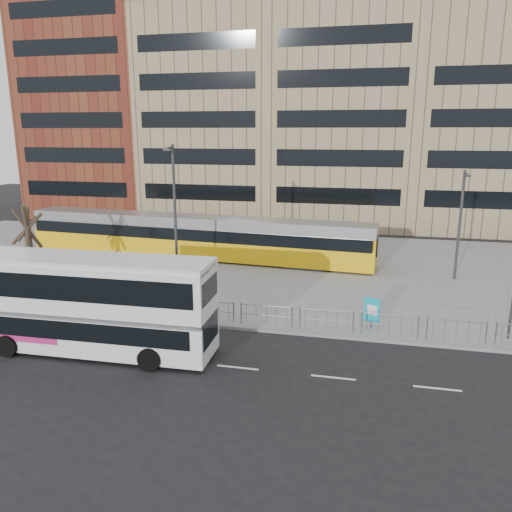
% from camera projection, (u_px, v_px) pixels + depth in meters
% --- Properties ---
extents(ground, '(120.00, 120.00, 0.00)m').
position_uv_depth(ground, '(220.00, 328.00, 25.22)').
color(ground, black).
rests_on(ground, ground).
extents(plaza, '(64.00, 24.00, 0.15)m').
position_uv_depth(plaza, '(267.00, 266.00, 36.55)').
color(plaza, gray).
rests_on(plaza, ground).
extents(kerb, '(64.00, 0.25, 0.17)m').
position_uv_depth(kerb, '(220.00, 326.00, 25.24)').
color(kerb, gray).
rests_on(kerb, ground).
extents(building_row, '(70.40, 18.40, 31.20)m').
position_uv_depth(building_row, '(323.00, 101.00, 54.17)').
color(building_row, brown).
rests_on(building_row, ground).
extents(pedestrian_barrier, '(32.07, 0.07, 1.10)m').
position_uv_depth(pedestrian_barrier, '(260.00, 309.00, 25.02)').
color(pedestrian_barrier, gray).
rests_on(pedestrian_barrier, plaza).
extents(road_markings, '(62.00, 0.12, 0.01)m').
position_uv_depth(road_markings, '(215.00, 365.00, 21.22)').
color(road_markings, white).
rests_on(road_markings, ground).
extents(double_decker_bus, '(11.01, 2.99, 4.38)m').
position_uv_depth(double_decker_bus, '(91.00, 301.00, 22.01)').
color(double_decker_bus, white).
rests_on(double_decker_bus, ground).
extents(tram, '(27.58, 4.69, 3.24)m').
position_uv_depth(tram, '(194.00, 237.00, 38.40)').
color(tram, '#EDB40C').
rests_on(tram, plaza).
extents(ad_panel, '(0.80, 0.33, 1.54)m').
position_uv_depth(ad_panel, '(372.00, 310.00, 24.71)').
color(ad_panel, '#2D2D30').
rests_on(ad_panel, plaza).
extents(pedestrian, '(0.54, 0.75, 1.93)m').
position_uv_depth(pedestrian, '(100.00, 288.00, 27.96)').
color(pedestrian, black).
rests_on(pedestrian, plaza).
extents(traffic_light_west, '(0.22, 0.24, 3.10)m').
position_uv_depth(traffic_light_west, '(117.00, 271.00, 27.72)').
color(traffic_light_west, '#2D2D30').
rests_on(traffic_light_west, plaza).
extents(lamp_post_west, '(0.45, 1.04, 8.75)m').
position_uv_depth(lamp_post_west, '(175.00, 209.00, 31.56)').
color(lamp_post_west, '#2D2D30').
rests_on(lamp_post_west, plaza).
extents(lamp_post_east, '(0.45, 1.04, 7.16)m').
position_uv_depth(lamp_post_east, '(460.00, 221.00, 32.06)').
color(lamp_post_east, '#2D2D30').
rests_on(lamp_post_east, plaza).
extents(bare_tree, '(4.98, 4.98, 7.49)m').
position_uv_depth(bare_tree, '(24.00, 202.00, 31.06)').
color(bare_tree, '#2E2319').
rests_on(bare_tree, plaza).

